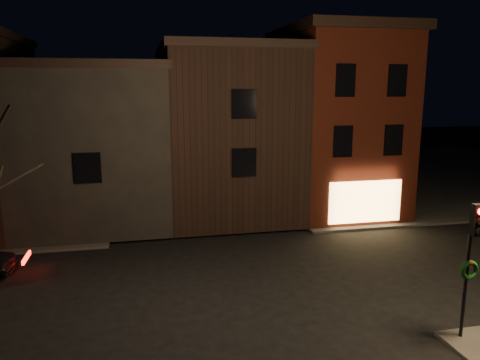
# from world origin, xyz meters

# --- Properties ---
(ground) EXTENTS (120.00, 120.00, 0.00)m
(ground) POSITION_xyz_m (0.00, 0.00, 0.00)
(ground) COLOR black
(ground) RESTS_ON ground
(sidewalk_far_right) EXTENTS (30.00, 30.00, 0.12)m
(sidewalk_far_right) POSITION_xyz_m (20.00, 20.00, 0.06)
(sidewalk_far_right) COLOR #2D2B28
(sidewalk_far_right) RESTS_ON ground
(corner_building) EXTENTS (6.50, 8.50, 10.50)m
(corner_building) POSITION_xyz_m (8.00, 9.47, 5.40)
(corner_building) COLOR #4A170D
(corner_building) RESTS_ON ground
(row_building_a) EXTENTS (7.30, 10.30, 9.40)m
(row_building_a) POSITION_xyz_m (1.50, 10.50, 4.83)
(row_building_a) COLOR black
(row_building_a) RESTS_ON ground
(row_building_b) EXTENTS (7.80, 10.30, 8.40)m
(row_building_b) POSITION_xyz_m (-5.75, 10.50, 4.33)
(row_building_b) COLOR black
(row_building_b) RESTS_ON ground
(traffic_signal) EXTENTS (0.58, 0.38, 4.05)m
(traffic_signal) POSITION_xyz_m (5.60, -5.51, 2.81)
(traffic_signal) COLOR black
(traffic_signal) RESTS_ON sidewalk_near_right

